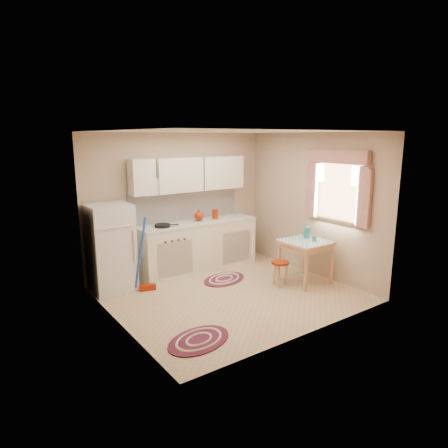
{
  "coord_description": "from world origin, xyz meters",
  "views": [
    {
      "loc": [
        -3.5,
        -4.76,
        2.43
      ],
      "look_at": [
        0.05,
        0.25,
        1.08
      ],
      "focal_mm": 32.0,
      "sensor_mm": 36.0,
      "label": 1
    }
  ],
  "objects_px": {
    "base_cabinets": "(198,247)",
    "fridge": "(111,248)",
    "stool": "(280,274)",
    "table": "(305,262)"
  },
  "relations": [
    {
      "from": "fridge",
      "to": "stool",
      "type": "bearing_deg",
      "value": -31.74
    },
    {
      "from": "base_cabinets",
      "to": "stool",
      "type": "bearing_deg",
      "value": -65.6
    },
    {
      "from": "fridge",
      "to": "table",
      "type": "height_order",
      "value": "fridge"
    },
    {
      "from": "base_cabinets",
      "to": "table",
      "type": "bearing_deg",
      "value": -54.43
    },
    {
      "from": "base_cabinets",
      "to": "fridge",
      "type": "bearing_deg",
      "value": -178.26
    },
    {
      "from": "base_cabinets",
      "to": "stool",
      "type": "distance_m",
      "value": 1.65
    },
    {
      "from": "fridge",
      "to": "stool",
      "type": "distance_m",
      "value": 2.77
    },
    {
      "from": "table",
      "to": "stool",
      "type": "relative_size",
      "value": 1.71
    },
    {
      "from": "fridge",
      "to": "base_cabinets",
      "type": "height_order",
      "value": "fridge"
    },
    {
      "from": "fridge",
      "to": "stool",
      "type": "relative_size",
      "value": 3.33
    }
  ]
}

